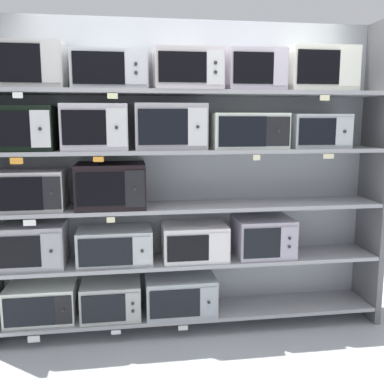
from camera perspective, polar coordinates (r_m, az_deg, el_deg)
name	(u,v)px	position (r m, az deg, el deg)	size (l,w,h in m)	color
back_panel	(188,175)	(3.57, -0.52, 2.23)	(3.19, 0.04, 2.45)	#9EA3A8
upright_right	(374,175)	(3.88, 22.86, 2.06)	(0.05, 0.40, 2.45)	#5B5B5E
shelf_0	(192,311)	(3.67, 0.00, -15.40)	(2.99, 0.40, 0.03)	#99999E
microwave_0	(41,302)	(3.64, -19.21, -13.55)	(0.52, 0.35, 0.28)	silver
microwave_1	(111,298)	(3.57, -10.60, -13.58)	(0.46, 0.39, 0.28)	#A3A5A3
microwave_2	(180,293)	(3.59, -1.59, -13.17)	(0.55, 0.42, 0.29)	#9BA2A9
price_tag_0	(34,339)	(3.55, -20.11, -17.74)	(0.09, 0.00, 0.05)	white
price_tag_1	(116,332)	(3.47, -9.98, -17.74)	(0.07, 0.00, 0.03)	white
price_tag_2	(183,328)	(3.49, -1.18, -17.47)	(0.07, 0.00, 0.04)	white
shelf_1	(192,260)	(3.51, 0.00, -8.92)	(2.99, 0.40, 0.03)	#99999E
microwave_3	(34,245)	(3.49, -20.05, -6.55)	(0.46, 0.37, 0.32)	#9B9AA1
microwave_4	(115,245)	(3.43, -10.09, -6.93)	(0.57, 0.36, 0.26)	#B1B7B9
microwave_5	(194,241)	(3.46, 0.30, -6.52)	(0.51, 0.38, 0.28)	silver
microwave_6	(263,237)	(3.58, 9.34, -5.82)	(0.46, 0.39, 0.31)	#A49CAE
shelf_2	(192,206)	(3.40, 0.00, -1.91)	(2.99, 0.40, 0.03)	#99999E
microwave_7	(32,190)	(3.40, -20.32, 0.27)	(0.48, 0.36, 0.29)	#BBB5B7
microwave_8	(111,185)	(3.33, -10.61, 0.87)	(0.51, 0.41, 0.33)	black
price_tag_3	(30,223)	(3.24, -20.60, -3.82)	(0.09, 0.00, 0.04)	white
price_tag_4	(111,220)	(3.17, -10.64, -3.63)	(0.06, 0.00, 0.04)	beige
shelf_3	(192,151)	(3.34, 0.00, 5.45)	(2.99, 0.40, 0.03)	#99999E
microwave_9	(25,128)	(3.37, -21.16, 7.81)	(0.43, 0.38, 0.32)	black
microwave_10	(96,127)	(3.30, -12.57, 8.34)	(0.47, 0.39, 0.33)	#B9B2BB
microwave_11	(170,127)	(3.30, -2.92, 8.61)	(0.53, 0.37, 0.34)	#A39EA5
microwave_12	(247,131)	(3.42, 7.27, 7.99)	(0.57, 0.38, 0.27)	silver
microwave_13	(316,131)	(3.61, 16.04, 7.73)	(0.46, 0.35, 0.26)	#B1B6BD
price_tag_5	(16,161)	(3.19, -22.11, 3.81)	(0.09, 0.00, 0.04)	orange
price_tag_6	(98,159)	(3.11, -12.22, 4.23)	(0.07, 0.00, 0.04)	orange
price_tag_7	(257,158)	(3.24, 8.52, 4.51)	(0.05, 0.00, 0.04)	beige
price_tag_8	(328,156)	(3.44, 17.54, 4.51)	(0.08, 0.00, 0.04)	beige
shelf_4	(192,93)	(3.33, 0.00, 12.95)	(2.99, 0.40, 0.03)	#99999E
microwave_14	(27,66)	(3.38, -20.89, 15.25)	(0.52, 0.35, 0.32)	#BBB9B6
microwave_15	(110,71)	(3.31, -10.74, 15.42)	(0.54, 0.35, 0.27)	#B8BAC2
microwave_16	(187,70)	(3.34, -0.69, 15.71)	(0.49, 0.43, 0.29)	#BFB5B8
microwave_17	(253,71)	(3.44, 8.03, 15.51)	(0.43, 0.38, 0.30)	#BBB2C3
microwave_18	(318,70)	(3.63, 16.29, 15.18)	(0.52, 0.37, 0.33)	silver
price_tag_9	(18,95)	(3.18, -21.98, 11.74)	(0.07, 0.00, 0.04)	white
price_tag_10	(112,96)	(3.09, -10.43, 12.34)	(0.07, 0.00, 0.04)	beige
price_tag_11	(325,98)	(3.42, 17.09, 11.78)	(0.08, 0.00, 0.04)	beige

